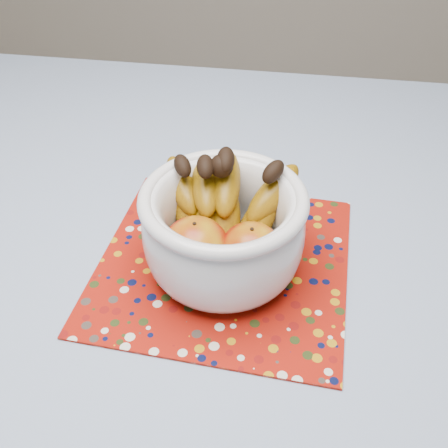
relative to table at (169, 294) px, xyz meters
name	(u,v)px	position (x,y,z in m)	size (l,w,h in m)	color
table	(169,294)	(0.00, 0.00, 0.00)	(1.20, 1.20, 0.75)	brown
tablecloth	(165,258)	(0.00, 0.00, 0.08)	(1.32, 1.32, 0.01)	#6378A5
placemat	(224,262)	(0.09, 0.00, 0.09)	(0.35, 0.35, 0.00)	maroon
fruit_bowl	(222,220)	(0.09, 0.00, 0.17)	(0.27, 0.24, 0.17)	silver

